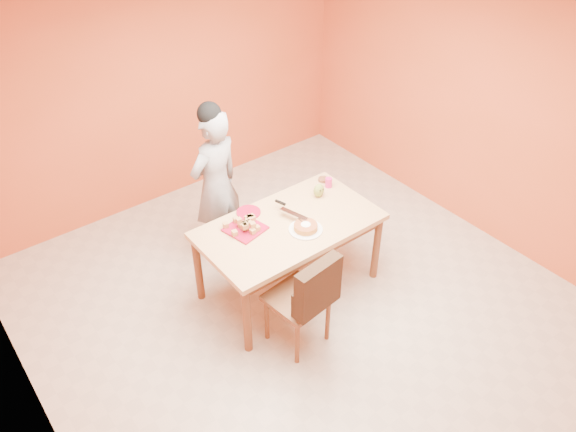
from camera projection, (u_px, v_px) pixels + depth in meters
floor at (309, 313)px, 5.11m from camera, size 5.00×5.00×0.00m
ceiling at (319, 12)px, 3.49m from camera, size 5.00×5.00×0.00m
wall_back at (160, 84)px, 5.88m from camera, size 4.50×0.00×4.50m
wall_left at (10, 328)px, 3.20m from camera, size 0.00×5.00×5.00m
wall_right at (492, 110)px, 5.40m from camera, size 0.00×5.00×5.00m
dining_table at (289, 232)px, 4.99m from camera, size 1.60×0.90×0.76m
dining_chair at (299, 297)px, 4.56m from camera, size 0.50×0.57×0.99m
pastry_pile at (245, 224)px, 4.83m from camera, size 0.27×0.27×0.09m
person at (216, 185)px, 5.37m from camera, size 0.64×0.49×1.57m
pastry_platter at (245, 229)px, 4.86m from camera, size 0.36×0.36×0.02m
red_dinner_plate at (249, 212)px, 5.06m from camera, size 0.28×0.28×0.01m
white_cake_plate at (306, 229)px, 4.86m from camera, size 0.39×0.39×0.01m
sponge_cake at (306, 227)px, 4.84m from camera, size 0.23×0.23×0.05m
cake_server at (294, 214)px, 4.94m from camera, size 0.13×0.29×0.01m
egg_ornament at (319, 190)px, 5.23m from camera, size 0.11×0.10×0.14m
magenta_glass at (329, 183)px, 5.37m from camera, size 0.09×0.09×0.10m
checker_tin at (323, 180)px, 5.47m from camera, size 0.12×0.12×0.03m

